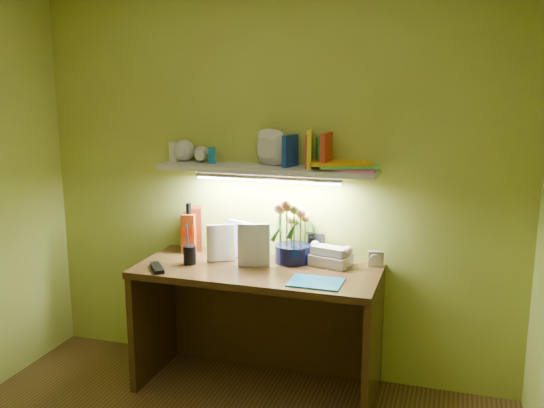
{
  "coord_description": "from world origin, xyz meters",
  "views": [
    {
      "loc": [
        1.08,
        -1.95,
        1.83
      ],
      "look_at": [
        0.04,
        1.35,
        1.1
      ],
      "focal_mm": 40.0,
      "sensor_mm": 36.0,
      "label": 1
    }
  ],
  "objects_px": {
    "telephone": "(331,254)",
    "whisky_bottle": "(189,228)",
    "desk": "(257,329)",
    "desk_clock": "(376,258)",
    "flower_bouquet": "(293,232)"
  },
  "relations": [
    {
      "from": "desk",
      "to": "whisky_bottle",
      "type": "distance_m",
      "value": 0.76
    },
    {
      "from": "desk_clock",
      "to": "whisky_bottle",
      "type": "distance_m",
      "value": 1.16
    },
    {
      "from": "telephone",
      "to": "whisky_bottle",
      "type": "xyz_separation_m",
      "value": [
        -0.9,
        0.0,
        0.09
      ]
    },
    {
      "from": "telephone",
      "to": "whisky_bottle",
      "type": "bearing_deg",
      "value": -166.44
    },
    {
      "from": "desk",
      "to": "flower_bouquet",
      "type": "relative_size",
      "value": 3.82
    },
    {
      "from": "desk",
      "to": "telephone",
      "type": "relative_size",
      "value": 6.37
    },
    {
      "from": "desk_clock",
      "to": "telephone",
      "type": "bearing_deg",
      "value": -178.19
    },
    {
      "from": "desk",
      "to": "whisky_bottle",
      "type": "bearing_deg",
      "value": 160.27
    },
    {
      "from": "flower_bouquet",
      "to": "whisky_bottle",
      "type": "relative_size",
      "value": 1.17
    },
    {
      "from": "desk",
      "to": "desk_clock",
      "type": "xyz_separation_m",
      "value": [
        0.65,
        0.24,
        0.42
      ]
    },
    {
      "from": "desk_clock",
      "to": "flower_bouquet",
      "type": "bearing_deg",
      "value": 175.62
    },
    {
      "from": "flower_bouquet",
      "to": "desk_clock",
      "type": "xyz_separation_m",
      "value": [
        0.48,
        0.07,
        -0.14
      ]
    },
    {
      "from": "desk",
      "to": "desk_clock",
      "type": "bearing_deg",
      "value": 20.77
    },
    {
      "from": "telephone",
      "to": "whisky_bottle",
      "type": "height_order",
      "value": "whisky_bottle"
    },
    {
      "from": "whisky_bottle",
      "to": "desk",
      "type": "bearing_deg",
      "value": -19.73
    }
  ]
}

